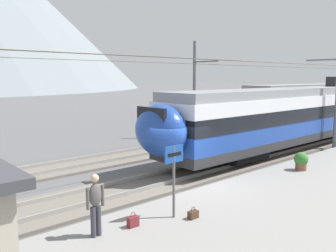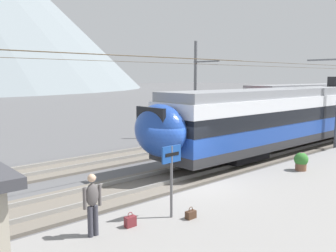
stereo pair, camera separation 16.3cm
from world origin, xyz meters
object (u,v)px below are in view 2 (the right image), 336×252
passenger_walking (92,202)px  handbag_beside_passenger (130,221)px  train_near_platform (304,113)px  catenary_mast_far_side (197,87)px  platform_sign (171,165)px  train_far_track (328,100)px  potted_plant_platform_edge (301,161)px  handbag_near_sign (191,214)px

passenger_walking → handbag_beside_passenger: bearing=-8.4°
train_near_platform → catenary_mast_far_side: bearing=111.6°
platform_sign → passenger_walking: platform_sign is taller
train_far_track → potted_plant_platform_edge: bearing=-157.6°
train_far_track → catenary_mast_far_side: size_ratio=0.71×
handbag_beside_passenger → handbag_near_sign: 1.83m
train_near_platform → train_far_track: bearing=19.5°
catenary_mast_far_side → handbag_beside_passenger: size_ratio=90.04×
catenary_mast_far_side → platform_sign: size_ratio=17.65×
train_near_platform → handbag_beside_passenger: (-16.21, -3.62, -1.72)m
train_far_track → handbag_near_sign: size_ratio=75.30×
passenger_walking → platform_sign: bearing=-9.6°
potted_plant_platform_edge → catenary_mast_far_side: bearing=68.7°
potted_plant_platform_edge → handbag_near_sign: bearing=-175.0°
platform_sign → handbag_beside_passenger: platform_sign is taller
train_near_platform → train_far_track: size_ratio=0.95×
train_near_platform → platform_sign: 15.38m
passenger_walking → handbag_near_sign: bearing=-17.3°
handbag_near_sign → train_far_track: bearing=18.0°
passenger_walking → potted_plant_platform_edge: size_ratio=2.07×
train_far_track → catenary_mast_far_side: (-16.84, 1.96, 1.53)m
train_near_platform → handbag_near_sign: (-14.51, -4.32, -1.75)m
passenger_walking → potted_plant_platform_edge: bearing=-1.1°
platform_sign → handbag_near_sign: platform_sign is taller
train_far_track → platform_sign: bearing=-163.0°
handbag_beside_passenger → catenary_mast_far_side: bearing=38.2°
potted_plant_platform_edge → handbag_beside_passenger: bearing=179.8°
train_near_platform → passenger_walking: 17.65m
train_far_track → train_near_platform: bearing=-160.5°
handbag_near_sign → potted_plant_platform_edge: size_ratio=0.44×
handbag_near_sign → potted_plant_platform_edge: (7.62, 0.66, 0.33)m
catenary_mast_far_side → passenger_walking: 18.04m
train_far_track → potted_plant_platform_edge: (-20.97, -8.65, -1.42)m
passenger_walking → handbag_beside_passenger: passenger_walking is taller
platform_sign → handbag_near_sign: size_ratio=6.04×
catenary_mast_far_side → handbag_beside_passenger: (-13.45, -10.57, -3.25)m
train_far_track → catenary_mast_far_side: 17.02m
platform_sign → handbag_beside_passenger: 1.98m
train_near_platform → potted_plant_platform_edge: 7.93m
handbag_near_sign → handbag_beside_passenger: bearing=157.5°
train_near_platform → train_far_track: (14.08, 4.99, 0.00)m
train_far_track → passenger_walking: bearing=-164.9°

